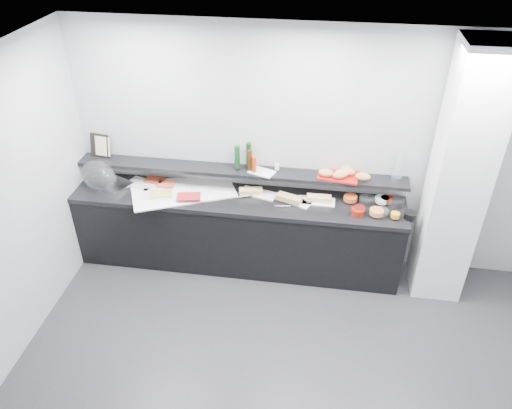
# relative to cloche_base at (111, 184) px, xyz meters

# --- Properties ---
(ground) EXTENTS (5.00, 5.00, 0.00)m
(ground) POSITION_rel_cloche_base_xyz_m (2.14, -1.73, -0.92)
(ground) COLOR #2D2D30
(ground) RESTS_ON ground
(back_wall) EXTENTS (5.00, 0.02, 2.70)m
(back_wall) POSITION_rel_cloche_base_xyz_m (2.14, 0.27, 0.43)
(back_wall) COLOR #A8AAAF
(back_wall) RESTS_ON ground
(ceiling) EXTENTS (5.00, 5.00, 0.00)m
(ceiling) POSITION_rel_cloche_base_xyz_m (2.14, -1.73, 1.78)
(ceiling) COLOR white
(ceiling) RESTS_ON back_wall
(column) EXTENTS (0.50, 0.50, 2.70)m
(column) POSITION_rel_cloche_base_xyz_m (3.64, -0.08, 0.43)
(column) COLOR white
(column) RESTS_ON ground
(buffet_cabinet) EXTENTS (3.60, 0.60, 0.85)m
(buffet_cabinet) POSITION_rel_cloche_base_xyz_m (1.44, -0.03, -0.50)
(buffet_cabinet) COLOR black
(buffet_cabinet) RESTS_ON ground
(counter_top) EXTENTS (3.62, 0.62, 0.05)m
(counter_top) POSITION_rel_cloche_base_xyz_m (1.44, -0.03, -0.05)
(counter_top) COLOR black
(counter_top) RESTS_ON buffet_cabinet
(wall_shelf) EXTENTS (3.60, 0.25, 0.04)m
(wall_shelf) POSITION_rel_cloche_base_xyz_m (1.44, 0.14, 0.21)
(wall_shelf) COLOR black
(wall_shelf) RESTS_ON back_wall
(cloche_base) EXTENTS (0.52, 0.45, 0.04)m
(cloche_base) POSITION_rel_cloche_base_xyz_m (0.00, 0.00, 0.00)
(cloche_base) COLOR silver
(cloche_base) RESTS_ON counter_top
(cloche_dome) EXTENTS (0.53, 0.45, 0.34)m
(cloche_dome) POSITION_rel_cloche_base_xyz_m (-0.12, -0.02, 0.11)
(cloche_dome) COLOR white
(cloche_dome) RESTS_ON cloche_base
(linen_runner) EXTENTS (1.22, 0.94, 0.01)m
(linen_runner) POSITION_rel_cloche_base_xyz_m (0.84, -0.02, -0.01)
(linen_runner) COLOR white
(linen_runner) RESTS_ON counter_top
(platter_meat_a) EXTENTS (0.37, 0.30, 0.01)m
(platter_meat_a) POSITION_rel_cloche_base_xyz_m (0.33, 0.05, 0.00)
(platter_meat_a) COLOR silver
(platter_meat_a) RESTS_ON linen_runner
(food_meat_a) EXTENTS (0.22, 0.15, 0.02)m
(food_meat_a) POSITION_rel_cloche_base_xyz_m (0.47, 0.12, 0.02)
(food_meat_a) COLOR maroon
(food_meat_a) RESTS_ON platter_meat_a
(platter_salmon) EXTENTS (0.33, 0.26, 0.01)m
(platter_salmon) POSITION_rel_cloche_base_xyz_m (0.67, 0.11, 0.00)
(platter_salmon) COLOR silver
(platter_salmon) RESTS_ON linen_runner
(food_salmon) EXTENTS (0.19, 0.13, 0.02)m
(food_salmon) POSITION_rel_cloche_base_xyz_m (0.63, 0.05, 0.02)
(food_salmon) COLOR #D24C2A
(food_salmon) RESTS_ON platter_salmon
(platter_cheese) EXTENTS (0.34, 0.25, 0.01)m
(platter_cheese) POSITION_rel_cloche_base_xyz_m (0.58, -0.14, 0.00)
(platter_cheese) COLOR white
(platter_cheese) RESTS_ON linen_runner
(food_cheese) EXTENTS (0.25, 0.20, 0.02)m
(food_cheese) POSITION_rel_cloche_base_xyz_m (0.63, -0.15, 0.02)
(food_cheese) COLOR #D9B154
(food_cheese) RESTS_ON platter_cheese
(platter_meat_b) EXTENTS (0.28, 0.20, 0.01)m
(platter_meat_b) POSITION_rel_cloche_base_xyz_m (0.99, -0.10, 0.00)
(platter_meat_b) COLOR white
(platter_meat_b) RESTS_ON linen_runner
(food_meat_b) EXTENTS (0.28, 0.20, 0.02)m
(food_meat_b) POSITION_rel_cloche_base_xyz_m (0.94, -0.16, 0.02)
(food_meat_b) COLOR maroon
(food_meat_b) RESTS_ON platter_meat_b
(sandwich_plate_left) EXTENTS (0.43, 0.27, 0.01)m
(sandwich_plate_left) POSITION_rel_cloche_base_xyz_m (1.66, 0.07, -0.01)
(sandwich_plate_left) COLOR white
(sandwich_plate_left) RESTS_ON counter_top
(sandwich_food_left) EXTENTS (0.27, 0.15, 0.06)m
(sandwich_food_left) POSITION_rel_cloche_base_xyz_m (1.58, 0.04, 0.02)
(sandwich_food_left) COLOR #D3BC6E
(sandwich_food_left) RESTS_ON sandwich_plate_left
(tongs_left) EXTENTS (0.15, 0.07, 0.01)m
(tongs_left) POSITION_rel_cloche_base_xyz_m (1.52, -0.03, -0.00)
(tongs_left) COLOR silver
(tongs_left) RESTS_ON sandwich_plate_left
(sandwich_plate_mid) EXTENTS (0.38, 0.28, 0.01)m
(sandwich_plate_mid) POSITION_rel_cloche_base_xyz_m (2.07, -0.02, -0.01)
(sandwich_plate_mid) COLOR white
(sandwich_plate_mid) RESTS_ON counter_top
(sandwich_food_mid) EXTENTS (0.29, 0.19, 0.06)m
(sandwich_food_mid) POSITION_rel_cloche_base_xyz_m (2.01, -0.03, 0.02)
(sandwich_food_mid) COLOR tan
(sandwich_food_mid) RESTS_ON sandwich_plate_mid
(tongs_mid) EXTENTS (0.16, 0.03, 0.01)m
(tongs_mid) POSITION_rel_cloche_base_xyz_m (1.95, -0.15, -0.00)
(tongs_mid) COLOR silver
(tongs_mid) RESTS_ON sandwich_plate_mid
(sandwich_plate_right) EXTENTS (0.39, 0.17, 0.01)m
(sandwich_plate_right) POSITION_rel_cloche_base_xyz_m (2.29, 0.01, -0.01)
(sandwich_plate_right) COLOR white
(sandwich_plate_right) RESTS_ON counter_top
(sandwich_food_right) EXTENTS (0.26, 0.10, 0.06)m
(sandwich_food_right) POSITION_rel_cloche_base_xyz_m (2.32, 0.01, 0.02)
(sandwich_food_right) COLOR tan
(sandwich_food_right) RESTS_ON sandwich_plate_right
(tongs_right) EXTENTS (0.16, 0.04, 0.01)m
(tongs_right) POSITION_rel_cloche_base_xyz_m (2.25, 0.01, -0.00)
(tongs_right) COLOR #B1B4B8
(tongs_right) RESTS_ON sandwich_plate_right
(bowl_glass_fruit) EXTENTS (0.20, 0.20, 0.07)m
(bowl_glass_fruit) POSITION_rel_cloche_base_xyz_m (2.82, 0.06, 0.02)
(bowl_glass_fruit) COLOR white
(bowl_glass_fruit) RESTS_ON counter_top
(fill_glass_fruit) EXTENTS (0.19, 0.19, 0.05)m
(fill_glass_fruit) POSITION_rel_cloche_base_xyz_m (2.65, 0.07, 0.03)
(fill_glass_fruit) COLOR #E4571F
(fill_glass_fruit) RESTS_ON bowl_glass_fruit
(bowl_black_jam) EXTENTS (0.17, 0.17, 0.07)m
(bowl_black_jam) POSITION_rel_cloche_base_xyz_m (2.97, 0.09, 0.02)
(bowl_black_jam) COLOR black
(bowl_black_jam) RESTS_ON counter_top
(fill_black_jam) EXTENTS (0.14, 0.14, 0.05)m
(fill_black_jam) POSITION_rel_cloche_base_xyz_m (3.03, 0.10, 0.03)
(fill_black_jam) COLOR #5C140D
(fill_black_jam) RESTS_ON bowl_black_jam
(bowl_glass_cream) EXTENTS (0.21, 0.21, 0.07)m
(bowl_glass_cream) POSITION_rel_cloche_base_xyz_m (3.12, 0.09, 0.02)
(bowl_glass_cream) COLOR white
(bowl_glass_cream) RESTS_ON counter_top
(fill_glass_cream) EXTENTS (0.15, 0.15, 0.05)m
(fill_glass_cream) POSITION_rel_cloche_base_xyz_m (2.98, 0.09, 0.03)
(fill_glass_cream) COLOR white
(fill_glass_cream) RESTS_ON bowl_glass_cream
(bowl_red_jam) EXTENTS (0.18, 0.18, 0.07)m
(bowl_red_jam) POSITION_rel_cloche_base_xyz_m (2.72, -0.16, 0.02)
(bowl_red_jam) COLOR maroon
(bowl_red_jam) RESTS_ON counter_top
(fill_red_jam) EXTENTS (0.15, 0.15, 0.05)m
(fill_red_jam) POSITION_rel_cloche_base_xyz_m (2.74, -0.13, 0.03)
(fill_red_jam) COLOR #560C0C
(fill_red_jam) RESTS_ON bowl_red_jam
(bowl_glass_salmon) EXTENTS (0.18, 0.18, 0.07)m
(bowl_glass_salmon) POSITION_rel_cloche_base_xyz_m (2.95, -0.15, 0.02)
(bowl_glass_salmon) COLOR white
(bowl_glass_salmon) RESTS_ON counter_top
(fill_glass_salmon) EXTENTS (0.17, 0.17, 0.05)m
(fill_glass_salmon) POSITION_rel_cloche_base_xyz_m (2.91, -0.16, 0.03)
(fill_glass_salmon) COLOR orange
(fill_glass_salmon) RESTS_ON bowl_glass_salmon
(bowl_black_fruit) EXTENTS (0.17, 0.17, 0.07)m
(bowl_black_fruit) POSITION_rel_cloche_base_xyz_m (3.25, -0.15, 0.02)
(bowl_black_fruit) COLOR black
(bowl_black_fruit) RESTS_ON counter_top
(fill_black_fruit) EXTENTS (0.10, 0.10, 0.05)m
(fill_black_fruit) POSITION_rel_cloche_base_xyz_m (3.10, -0.19, 0.03)
(fill_black_fruit) COLOR orange
(fill_black_fruit) RESTS_ON bowl_black_fruit
(framed_print) EXTENTS (0.23, 0.10, 0.26)m
(framed_print) POSITION_rel_cloche_base_xyz_m (-0.16, 0.22, 0.36)
(framed_print) COLOR black
(framed_print) RESTS_ON wall_shelf
(print_art) EXTENTS (0.18, 0.07, 0.22)m
(print_art) POSITION_rel_cloche_base_xyz_m (-0.12, 0.20, 0.36)
(print_art) COLOR beige
(print_art) RESTS_ON framed_print
(condiment_tray) EXTENTS (0.31, 0.25, 0.01)m
(condiment_tray) POSITION_rel_cloche_base_xyz_m (1.69, 0.11, 0.24)
(condiment_tray) COLOR white
(condiment_tray) RESTS_ON wall_shelf
(bottle_green_a) EXTENTS (0.07, 0.07, 0.26)m
(bottle_green_a) POSITION_rel_cloche_base_xyz_m (1.42, 0.15, 0.37)
(bottle_green_a) COLOR #103D1A
(bottle_green_a) RESTS_ON condiment_tray
(bottle_brown) EXTENTS (0.06, 0.06, 0.24)m
(bottle_brown) POSITION_rel_cloche_base_xyz_m (1.56, 0.13, 0.36)
(bottle_brown) COLOR #3A220A
(bottle_brown) RESTS_ON condiment_tray
(bottle_green_b) EXTENTS (0.06, 0.06, 0.28)m
(bottle_green_b) POSITION_rel_cloche_base_xyz_m (1.54, 0.21, 0.38)
(bottle_green_b) COLOR #0F350E
(bottle_green_b) RESTS_ON condiment_tray
(bottle_hot) EXTENTS (0.06, 0.06, 0.18)m
(bottle_hot) POSITION_rel_cloche_base_xyz_m (1.61, 0.09, 0.33)
(bottle_hot) COLOR #B1390C
(bottle_hot) RESTS_ON condiment_tray
(shaker_salt) EXTENTS (0.04, 0.04, 0.07)m
(shaker_salt) POSITION_rel_cloche_base_xyz_m (1.85, 0.18, 0.28)
(shaker_salt) COLOR white
(shaker_salt) RESTS_ON condiment_tray
(shaker_pepper) EXTENTS (0.04, 0.04, 0.07)m
(shaker_pepper) POSITION_rel_cloche_base_xyz_m (1.84, 0.19, 0.28)
(shaker_pepper) COLOR white
(shaker_pepper) RESTS_ON condiment_tray
(bread_tray) EXTENTS (0.45, 0.35, 0.02)m
(bread_tray) POSITION_rel_cloche_base_xyz_m (2.50, 0.16, 0.24)
(bread_tray) COLOR #AD1312
(bread_tray) RESTS_ON wall_shelf
(bread_roll_n) EXTENTS (0.15, 0.12, 0.08)m
(bread_roll_n) POSITION_rel_cloche_base_xyz_m (2.58, 0.22, 0.29)
(bread_roll_n) COLOR #B58345
(bread_roll_n) RESTS_ON bread_tray
(bread_roll_sw) EXTENTS (0.16, 0.11, 0.08)m
(bread_roll_sw) POSITION_rel_cloche_base_xyz_m (2.37, 0.11, 0.29)
(bread_roll_sw) COLOR #BE8C48
(bread_roll_sw) RESTS_ON bread_tray
(bread_roll_s) EXTENTS (0.17, 0.14, 0.08)m
(bread_roll_s) POSITION_rel_cloche_base_xyz_m (2.51, 0.08, 0.29)
(bread_roll_s) COLOR #B98D46
(bread_roll_s) RESTS_ON bread_tray
(bread_roll_se) EXTENTS (0.17, 0.12, 0.08)m
(bread_roll_se) POSITION_rel_cloche_base_xyz_m (2.75, 0.09, 0.29)
(bread_roll_se) COLOR #B48344
(bread_roll_se) RESTS_ON bread_tray
(bread_roll_midw) EXTENTS (0.15, 0.11, 0.08)m
(bread_roll_midw) POSITION_rel_cloche_base_xyz_m (2.53, 0.11, 0.29)
(bread_roll_midw) COLOR tan
(bread_roll_midw) RESTS_ON bread_tray
(bread_roll_mide) EXTENTS (0.16, 0.12, 0.08)m
(bread_roll_mide) POSITION_rel_cloche_base_xyz_m (2.60, 0.17, 0.29)
(bread_roll_mide) COLOR #AF8C43
(bread_roll_mide) RESTS_ON bread_tray
(carafe) EXTENTS (0.15, 0.15, 0.30)m
(carafe) POSITION_rel_cloche_base_xyz_m (3.09, 0.15, 0.38)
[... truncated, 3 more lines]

